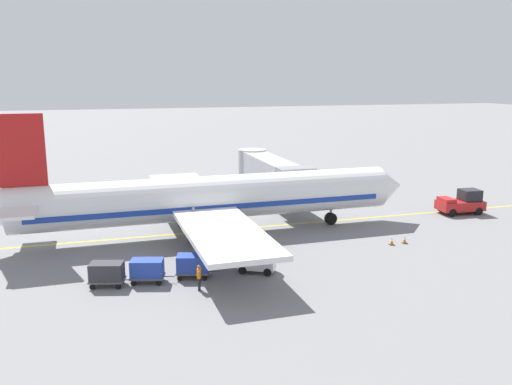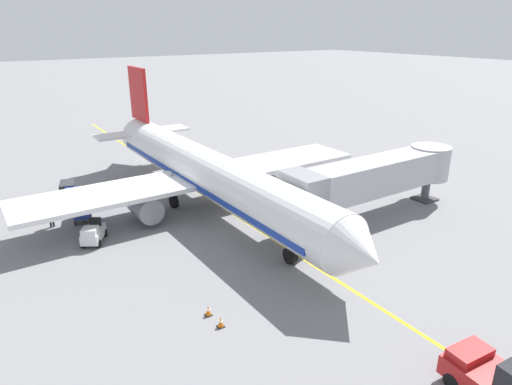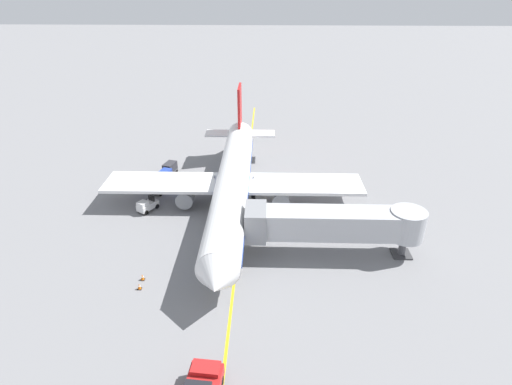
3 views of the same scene
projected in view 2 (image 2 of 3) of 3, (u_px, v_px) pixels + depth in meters
The scene contains 12 objects.
ground_plane at pixel (213, 201), 39.68m from camera, with size 400.00×400.00×0.00m, color slate.
gate_lead_in_line at pixel (213, 201), 39.68m from camera, with size 0.24×80.00×0.01m, color gold.
parked_airliner at pixel (206, 172), 37.18m from camera, with size 30.03×37.22×10.63m.
jet_bridge at pixel (375, 176), 35.35m from camera, with size 16.88×3.50×4.98m.
pushback_tractor at pixel (505, 385), 17.87m from camera, with size 2.58×4.58×2.40m.
baggage_tug_lead at pixel (93, 234), 31.87m from camera, with size 2.30×2.76×1.62m.
baggage_cart_front at pixel (82, 209), 35.49m from camera, with size 1.85×2.98×1.58m.
baggage_cart_second_in_train at pixel (73, 198), 37.84m from camera, with size 1.85×2.98×1.58m.
baggage_cart_third_in_train at pixel (68, 189), 39.91m from camera, with size 1.85×2.98×1.58m.
ground_crew_wing_walker at pixel (51, 216), 34.31m from camera, with size 0.72×0.34×1.69m.
safety_cone_nose_left at pixel (208, 311), 23.93m from camera, with size 0.36×0.36×0.59m.
safety_cone_nose_right at pixel (221, 322), 23.01m from camera, with size 0.36×0.36×0.59m.
Camera 2 is at (17.27, 32.86, 14.56)m, focal length 31.41 mm.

